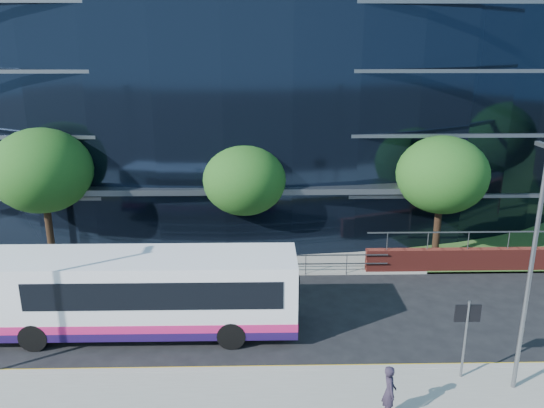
{
  "coord_description": "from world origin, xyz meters",
  "views": [
    {
      "loc": [
        -2.19,
        -16.82,
        10.81
      ],
      "look_at": [
        -1.62,
        8.0,
        3.36
      ],
      "focal_mm": 35.0,
      "sensor_mm": 36.0,
      "label": 1
    }
  ],
  "objects_px": {
    "tree_far_a": "(42,171)",
    "tree_dist_e": "(504,106)",
    "tree_far_b": "(244,180)",
    "pedestrian": "(389,392)",
    "city_bus": "(146,293)",
    "street_sign": "(467,323)",
    "tree_far_c": "(442,175)",
    "streetlight_east": "(531,265)"
  },
  "relations": [
    {
      "from": "tree_far_a",
      "to": "tree_dist_e",
      "type": "height_order",
      "value": "tree_far_a"
    },
    {
      "from": "tree_far_b",
      "to": "pedestrian",
      "type": "xyz_separation_m",
      "value": [
        4.58,
        -13.02,
        -3.21
      ]
    },
    {
      "from": "tree_far_a",
      "to": "tree_dist_e",
      "type": "bearing_deg",
      "value": 39.96
    },
    {
      "from": "tree_far_a",
      "to": "city_bus",
      "type": "distance_m",
      "value": 10.13
    },
    {
      "from": "tree_far_a",
      "to": "pedestrian",
      "type": "relative_size",
      "value": 4.1
    },
    {
      "from": "street_sign",
      "to": "tree_far_c",
      "type": "relative_size",
      "value": 0.43
    },
    {
      "from": "street_sign",
      "to": "pedestrian",
      "type": "distance_m",
      "value": 3.68
    },
    {
      "from": "tree_far_b",
      "to": "streetlight_east",
      "type": "xyz_separation_m",
      "value": [
        9.0,
        -11.67,
        0.23
      ]
    },
    {
      "from": "tree_far_a",
      "to": "streetlight_east",
      "type": "xyz_separation_m",
      "value": [
        19.0,
        -11.17,
        -0.42
      ]
    },
    {
      "from": "pedestrian",
      "to": "streetlight_east",
      "type": "bearing_deg",
      "value": -71.98
    },
    {
      "from": "street_sign",
      "to": "tree_far_b",
      "type": "distance_m",
      "value": 13.54
    },
    {
      "from": "tree_far_b",
      "to": "tree_dist_e",
      "type": "height_order",
      "value": "tree_dist_e"
    },
    {
      "from": "tree_far_c",
      "to": "street_sign",
      "type": "bearing_deg",
      "value": -103.29
    },
    {
      "from": "street_sign",
      "to": "tree_far_b",
      "type": "relative_size",
      "value": 0.46
    },
    {
      "from": "tree_far_b",
      "to": "pedestrian",
      "type": "bearing_deg",
      "value": -70.6
    },
    {
      "from": "tree_far_a",
      "to": "tree_far_b",
      "type": "xyz_separation_m",
      "value": [
        10.0,
        0.5,
        -0.65
      ]
    },
    {
      "from": "tree_far_a",
      "to": "tree_far_c",
      "type": "xyz_separation_m",
      "value": [
        20.0,
        0.0,
        -0.33
      ]
    },
    {
      "from": "city_bus",
      "to": "tree_far_c",
      "type": "bearing_deg",
      "value": 28.07
    },
    {
      "from": "street_sign",
      "to": "tree_far_b",
      "type": "xyz_separation_m",
      "value": [
        -7.5,
        11.09,
        2.06
      ]
    },
    {
      "from": "tree_dist_e",
      "to": "street_sign",
      "type": "bearing_deg",
      "value": -115.12
    },
    {
      "from": "tree_dist_e",
      "to": "city_bus",
      "type": "distance_m",
      "value": 49.03
    },
    {
      "from": "street_sign",
      "to": "tree_far_c",
      "type": "height_order",
      "value": "tree_far_c"
    },
    {
      "from": "city_bus",
      "to": "streetlight_east",
      "type": "bearing_deg",
      "value": -17.31
    },
    {
      "from": "street_sign",
      "to": "city_bus",
      "type": "height_order",
      "value": "city_bus"
    },
    {
      "from": "tree_dist_e",
      "to": "city_bus",
      "type": "xyz_separation_m",
      "value": [
        -30.61,
        -38.2,
        -2.84
      ]
    },
    {
      "from": "tree_far_c",
      "to": "tree_dist_e",
      "type": "height_order",
      "value": "same"
    },
    {
      "from": "tree_far_a",
      "to": "tree_dist_e",
      "type": "relative_size",
      "value": 1.07
    },
    {
      "from": "tree_far_b",
      "to": "pedestrian",
      "type": "relative_size",
      "value": 3.56
    },
    {
      "from": "tree_far_c",
      "to": "streetlight_east",
      "type": "distance_m",
      "value": 11.22
    },
    {
      "from": "tree_dist_e",
      "to": "streetlight_east",
      "type": "xyz_separation_m",
      "value": [
        -18.0,
        -42.17,
        -0.1
      ]
    },
    {
      "from": "streetlight_east",
      "to": "city_bus",
      "type": "distance_m",
      "value": 13.5
    },
    {
      "from": "tree_dist_e",
      "to": "streetlight_east",
      "type": "distance_m",
      "value": 45.85
    },
    {
      "from": "tree_far_b",
      "to": "pedestrian",
      "type": "height_order",
      "value": "tree_far_b"
    },
    {
      "from": "tree_far_a",
      "to": "tree_far_b",
      "type": "distance_m",
      "value": 10.03
    },
    {
      "from": "tree_far_c",
      "to": "tree_dist_e",
      "type": "xyz_separation_m",
      "value": [
        17.0,
        31.0,
        0.0
      ]
    },
    {
      "from": "streetlight_east",
      "to": "city_bus",
      "type": "xyz_separation_m",
      "value": [
        -12.61,
        3.98,
        -2.74
      ]
    },
    {
      "from": "tree_far_a",
      "to": "city_bus",
      "type": "bearing_deg",
      "value": -48.39
    },
    {
      "from": "tree_dist_e",
      "to": "city_bus",
      "type": "bearing_deg",
      "value": -128.71
    },
    {
      "from": "tree_far_a",
      "to": "tree_far_c",
      "type": "relative_size",
      "value": 1.07
    },
    {
      "from": "streetlight_east",
      "to": "pedestrian",
      "type": "relative_size",
      "value": 4.7
    },
    {
      "from": "tree_far_a",
      "to": "city_bus",
      "type": "relative_size",
      "value": 0.59
    },
    {
      "from": "tree_far_b",
      "to": "tree_dist_e",
      "type": "distance_m",
      "value": 40.74
    }
  ]
}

